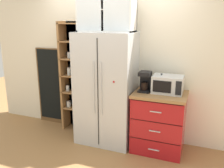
% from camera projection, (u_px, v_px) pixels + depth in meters
% --- Properties ---
extents(ground_plane, '(10.65, 10.65, 0.00)m').
position_uv_depth(ground_plane, '(106.00, 140.00, 4.02)').
color(ground_plane, '#9E7042').
extents(wall_back_cream, '(4.95, 0.10, 2.55)m').
position_uv_depth(wall_back_cream, '(114.00, 62.00, 4.05)').
color(wall_back_cream, silver).
rests_on(wall_back_cream, ground).
extents(refrigerator, '(0.91, 0.66, 1.80)m').
position_uv_depth(refrigerator, '(106.00, 89.00, 3.81)').
color(refrigerator, silver).
rests_on(refrigerator, ground).
extents(pantry_shelf_column, '(0.48, 0.29, 1.96)m').
position_uv_depth(pantry_shelf_column, '(75.00, 76.00, 4.27)').
color(pantry_shelf_column, brown).
rests_on(pantry_shelf_column, ground).
extents(counter_cabinet, '(0.78, 0.64, 0.92)m').
position_uv_depth(counter_cabinet, '(159.00, 121.00, 3.63)').
color(counter_cabinet, '#A8161C').
rests_on(counter_cabinet, ground).
extents(microwave, '(0.44, 0.33, 0.26)m').
position_uv_depth(microwave, '(168.00, 84.00, 3.49)').
color(microwave, silver).
rests_on(microwave, counter_cabinet).
extents(coffee_maker, '(0.17, 0.20, 0.31)m').
position_uv_depth(coffee_maker, '(145.00, 81.00, 3.56)').
color(coffee_maker, black).
rests_on(coffee_maker, counter_cabinet).
extents(mug_navy, '(0.12, 0.09, 0.08)m').
position_uv_depth(mug_navy, '(160.00, 91.00, 3.45)').
color(mug_navy, navy).
rests_on(mug_navy, counter_cabinet).
extents(mug_red, '(0.11, 0.08, 0.09)m').
position_uv_depth(mug_red, '(160.00, 91.00, 3.44)').
color(mug_red, red).
rests_on(mug_red, counter_cabinet).
extents(bottle_clear, '(0.07, 0.07, 0.29)m').
position_uv_depth(bottle_clear, '(161.00, 84.00, 3.49)').
color(bottle_clear, silver).
rests_on(bottle_clear, counter_cabinet).
extents(upper_cabinet, '(0.87, 0.32, 0.64)m').
position_uv_depth(upper_cabinet, '(107.00, 10.00, 3.54)').
color(upper_cabinet, silver).
rests_on(upper_cabinet, refrigerator).
extents(chalkboard_menu, '(0.60, 0.04, 1.47)m').
position_uv_depth(chalkboard_menu, '(52.00, 86.00, 4.57)').
color(chalkboard_menu, brown).
rests_on(chalkboard_menu, ground).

